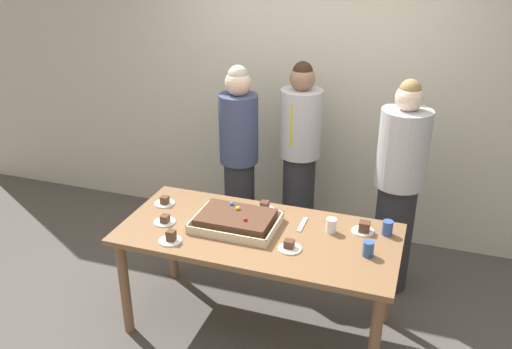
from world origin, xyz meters
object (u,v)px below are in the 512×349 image
object	(u,v)px
drink_cup_far_end	(331,226)
drink_cup_middle	(387,228)
plated_slice_near_right	(290,247)
plated_slice_far_right	(264,208)
sheet_cake	(236,221)
plated_slice_center_back	(165,221)
cake_server_utensil	(302,225)
plated_slice_center_front	(364,228)
person_green_shirt_behind	(239,159)
drink_cup_nearest	(368,249)
plated_slice_near_left	(171,238)
person_striped_tie_right	(300,158)
plated_slice_far_left	(165,202)
person_serving_front	(398,188)
party_table	(258,244)

from	to	relation	value
drink_cup_far_end	drink_cup_middle	bearing A→B (deg)	14.21
plated_slice_near_right	plated_slice_far_right	size ratio (longest dim) A/B	1.00
sheet_cake	plated_slice_near_right	size ratio (longest dim) A/B	3.77
plated_slice_center_back	cake_server_utensil	xyz separation A→B (m)	(0.91, 0.28, -0.01)
plated_slice_center_front	drink_cup_middle	bearing A→B (deg)	7.69
plated_slice_center_front	person_green_shirt_behind	bearing A→B (deg)	148.32
plated_slice_near_right	drink_cup_nearest	size ratio (longest dim) A/B	1.50
plated_slice_near_right	plated_slice_center_front	world-z (taller)	plated_slice_center_front
plated_slice_near_right	plated_slice_near_left	bearing A→B (deg)	-167.77
plated_slice_center_front	plated_slice_center_back	distance (m)	1.36
plated_slice_near_right	drink_cup_far_end	bearing A→B (deg)	55.03
plated_slice_far_right	person_striped_tie_right	bearing A→B (deg)	86.51
plated_slice_far_right	person_green_shirt_behind	bearing A→B (deg)	124.33
sheet_cake	drink_cup_far_end	world-z (taller)	sheet_cake
drink_cup_nearest	drink_cup_middle	bearing A→B (deg)	74.43
cake_server_utensil	person_green_shirt_behind	distance (m)	1.07
plated_slice_near_right	drink_cup_nearest	bearing A→B (deg)	10.01
plated_slice_near_left	drink_cup_far_end	size ratio (longest dim) A/B	1.50
plated_slice_far_right	drink_cup_middle	world-z (taller)	drink_cup_middle
plated_slice_far_left	drink_cup_far_end	world-z (taller)	drink_cup_far_end
plated_slice_center_back	plated_slice_far_right	bearing A→B (deg)	33.84
sheet_cake	plated_slice_center_back	distance (m)	0.50
person_green_shirt_behind	person_striped_tie_right	bearing A→B (deg)	89.35
plated_slice_near_left	plated_slice_center_front	bearing A→B (deg)	24.31
plated_slice_far_left	plated_slice_center_back	bearing A→B (deg)	-61.87
plated_slice_near_right	person_striped_tie_right	world-z (taller)	person_striped_tie_right
drink_cup_middle	person_striped_tie_right	bearing A→B (deg)	133.96
sheet_cake	person_green_shirt_behind	world-z (taller)	person_green_shirt_behind
plated_slice_near_left	person_serving_front	size ratio (longest dim) A/B	0.09
plated_slice_center_front	person_green_shirt_behind	xyz separation A→B (m)	(-1.16, 0.72, 0.07)
plated_slice_near_left	cake_server_utensil	bearing A→B (deg)	32.69
sheet_cake	cake_server_utensil	bearing A→B (deg)	21.26
party_table	drink_cup_middle	bearing A→B (deg)	16.95
plated_slice_center_back	person_serving_front	bearing A→B (deg)	31.29
drink_cup_middle	plated_slice_far_left	bearing A→B (deg)	-176.71
plated_slice_near_left	drink_cup_middle	bearing A→B (deg)	22.56
plated_slice_center_back	drink_cup_nearest	size ratio (longest dim) A/B	1.50
drink_cup_nearest	person_serving_front	xyz separation A→B (m)	(0.10, 0.86, 0.04)
plated_slice_center_back	person_green_shirt_behind	size ratio (longest dim) A/B	0.09
plated_slice_center_back	person_serving_front	size ratio (longest dim) A/B	0.09
plated_slice_far_left	drink_cup_middle	xyz separation A→B (m)	(1.60, 0.09, 0.03)
party_table	plated_slice_center_back	world-z (taller)	plated_slice_center_back
plated_slice_far_left	party_table	bearing A→B (deg)	-11.35
plated_slice_far_right	cake_server_utensil	bearing A→B (deg)	-21.17
plated_slice_far_left	cake_server_utensil	xyz separation A→B (m)	(1.04, 0.03, -0.01)
plated_slice_near_right	drink_cup_middle	bearing A→B (deg)	34.28
party_table	plated_slice_near_left	world-z (taller)	plated_slice_near_left
plated_slice_center_front	plated_slice_center_back	world-z (taller)	plated_slice_center_front
plated_slice_far_left	person_serving_front	bearing A→B (deg)	22.03
person_striped_tie_right	plated_slice_center_front	bearing A→B (deg)	45.98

